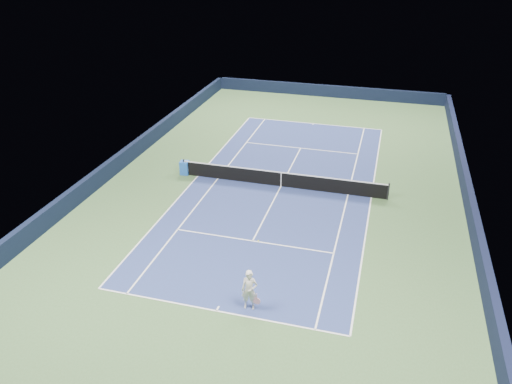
# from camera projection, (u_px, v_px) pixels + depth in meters

# --- Properties ---
(ground) EXTENTS (40.00, 40.00, 0.00)m
(ground) POSITION_uv_depth(u_px,v_px,m) (281.00, 186.00, 30.76)
(ground) COLOR #395930
(ground) RESTS_ON ground
(wall_far) EXTENTS (22.00, 0.35, 1.10)m
(wall_far) POSITION_uv_depth(u_px,v_px,m) (328.00, 91.00, 47.47)
(wall_far) COLOR black
(wall_far) RESTS_ON ground
(wall_right) EXTENTS (0.35, 40.00, 1.10)m
(wall_right) POSITION_uv_depth(u_px,v_px,m) (469.00, 201.00, 27.94)
(wall_right) COLOR black
(wall_right) RESTS_ON ground
(wall_left) EXTENTS (0.35, 40.00, 1.10)m
(wall_left) POSITION_uv_depth(u_px,v_px,m) (122.00, 159.00, 33.08)
(wall_left) COLOR black
(wall_left) RESTS_ON ground
(court_surface) EXTENTS (10.97, 23.77, 0.01)m
(court_surface) POSITION_uv_depth(u_px,v_px,m) (281.00, 186.00, 30.76)
(court_surface) COLOR navy
(court_surface) RESTS_ON ground
(baseline_far) EXTENTS (10.97, 0.08, 0.00)m
(baseline_far) POSITION_uv_depth(u_px,v_px,m) (313.00, 124.00, 40.92)
(baseline_far) COLOR white
(baseline_far) RESTS_ON ground
(baseline_near) EXTENTS (10.97, 0.08, 0.00)m
(baseline_near) POSITION_uv_depth(u_px,v_px,m) (216.00, 311.00, 20.59)
(baseline_near) COLOR white
(baseline_near) RESTS_ON ground
(sideline_doubles_right) EXTENTS (0.08, 23.77, 0.00)m
(sideline_doubles_right) POSITION_uv_depth(u_px,v_px,m) (371.00, 197.00, 29.46)
(sideline_doubles_right) COLOR white
(sideline_doubles_right) RESTS_ON ground
(sideline_doubles_left) EXTENTS (0.08, 23.77, 0.00)m
(sideline_doubles_left) POSITION_uv_depth(u_px,v_px,m) (198.00, 176.00, 32.06)
(sideline_doubles_left) COLOR white
(sideline_doubles_left) RESTS_ON ground
(sideline_singles_right) EXTENTS (0.08, 23.77, 0.00)m
(sideline_singles_right) POSITION_uv_depth(u_px,v_px,m) (348.00, 194.00, 29.78)
(sideline_singles_right) COLOR white
(sideline_singles_right) RESTS_ON ground
(sideline_singles_left) EXTENTS (0.08, 23.77, 0.00)m
(sideline_singles_left) POSITION_uv_depth(u_px,v_px,m) (218.00, 178.00, 31.73)
(sideline_singles_left) COLOR white
(sideline_singles_left) RESTS_ON ground
(service_line_far) EXTENTS (8.23, 0.08, 0.00)m
(service_line_far) POSITION_uv_depth(u_px,v_px,m) (301.00, 148.00, 36.23)
(service_line_far) COLOR white
(service_line_far) RESTS_ON ground
(service_line_near) EXTENTS (8.23, 0.08, 0.00)m
(service_line_near) POSITION_uv_depth(u_px,v_px,m) (253.00, 241.00, 25.28)
(service_line_near) COLOR white
(service_line_near) RESTS_ON ground
(center_service_line) EXTENTS (0.08, 12.80, 0.00)m
(center_service_line) POSITION_uv_depth(u_px,v_px,m) (281.00, 186.00, 30.76)
(center_service_line) COLOR white
(center_service_line) RESTS_ON ground
(center_mark_far) EXTENTS (0.08, 0.30, 0.00)m
(center_mark_far) POSITION_uv_depth(u_px,v_px,m) (313.00, 124.00, 40.79)
(center_mark_far) COLOR white
(center_mark_far) RESTS_ON ground
(center_mark_near) EXTENTS (0.08, 0.30, 0.00)m
(center_mark_near) POSITION_uv_depth(u_px,v_px,m) (218.00, 309.00, 20.72)
(center_mark_near) COLOR white
(center_mark_near) RESTS_ON ground
(tennis_net) EXTENTS (12.90, 0.10, 1.07)m
(tennis_net) POSITION_uv_depth(u_px,v_px,m) (281.00, 179.00, 30.53)
(tennis_net) COLOR black
(tennis_net) RESTS_ON ground
(sponsor_cube) EXTENTS (0.62, 0.54, 0.90)m
(sponsor_cube) POSITION_uv_depth(u_px,v_px,m) (185.00, 168.00, 32.14)
(sponsor_cube) COLOR blue
(sponsor_cube) RESTS_ON ground
(tennis_player) EXTENTS (0.84, 1.29, 2.73)m
(tennis_player) POSITION_uv_depth(u_px,v_px,m) (250.00, 290.00, 20.36)
(tennis_player) COLOR silver
(tennis_player) RESTS_ON ground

